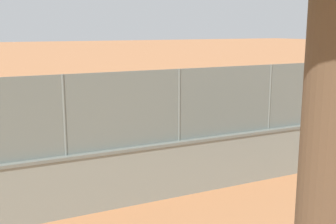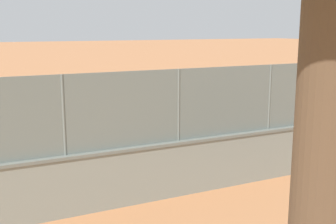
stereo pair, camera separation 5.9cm
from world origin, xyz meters
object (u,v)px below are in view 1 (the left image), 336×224
player_near_wall_returning (300,120)px  sports_ball (112,130)px  player_baseline_waiting (121,115)px  courtside_bench (44,181)px  player_at_service_line (74,103)px

player_near_wall_returning → sports_ball: 7.96m
player_baseline_waiting → courtside_bench: size_ratio=1.03×
courtside_bench → player_baseline_waiting: bearing=-130.8°
player_at_service_line → courtside_bench: 9.25m
courtside_bench → sports_ball: bearing=-124.4°
player_baseline_waiting → courtside_bench: player_baseline_waiting is taller
player_at_service_line → courtside_bench: player_at_service_line is taller
player_at_service_line → courtside_bench: (3.27, 8.64, -0.48)m
sports_ball → courtside_bench: bearing=55.6°
player_at_service_line → sports_ball: size_ratio=14.62×
sports_ball → courtside_bench: size_ratio=0.07×
player_near_wall_returning → courtside_bench: player_near_wall_returning is taller
player_baseline_waiting → player_near_wall_returning: player_baseline_waiting is taller
player_at_service_line → player_baseline_waiting: bearing=103.0°
player_at_service_line → sports_ball: 2.75m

